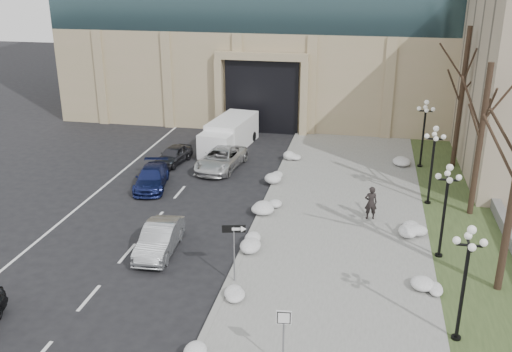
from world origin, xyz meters
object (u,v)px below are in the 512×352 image
at_px(car_e, 174,155).
at_px(one_way_sign, 238,236).
at_px(car_b, 159,239).
at_px(pedestrian, 371,203).
at_px(lamppost_b, 446,199).
at_px(car_d, 221,159).
at_px(keep_sign, 284,327).
at_px(lamppost_d, 424,125).
at_px(car_c, 152,178).
at_px(lamppost_a, 466,269).
at_px(box_truck, 229,135).
at_px(lamppost_c, 433,155).

relative_size(car_e, one_way_sign, 1.31).
relative_size(car_b, pedestrian, 2.29).
height_order(car_b, lamppost_b, lamppost_b).
height_order(car_d, keep_sign, keep_sign).
bearing_deg(lamppost_d, car_c, -157.19).
relative_size(car_d, lamppost_d, 1.08).
relative_size(car_c, car_d, 0.86).
bearing_deg(pedestrian, lamppost_b, 122.57).
distance_m(car_d, pedestrian, 11.98).
bearing_deg(lamppost_a, one_way_sign, 164.93).
xyz_separation_m(keep_sign, lamppost_d, (6.09, 22.42, 1.28)).
bearing_deg(lamppost_d, keep_sign, -105.19).
bearing_deg(box_truck, keep_sign, -65.01).
bearing_deg(car_c, car_e, 80.02).
xyz_separation_m(pedestrian, lamppost_b, (3.29, -3.63, 2.02)).
distance_m(car_c, lamppost_b, 17.94).
height_order(car_e, lamppost_b, lamppost_b).
xyz_separation_m(car_d, one_way_sign, (4.47, -14.22, 1.61)).
relative_size(box_truck, keep_sign, 2.93).
distance_m(one_way_sign, lamppost_d, 19.29).
xyz_separation_m(pedestrian, lamppost_a, (3.29, -10.13, 2.02)).
xyz_separation_m(one_way_sign, lamppost_c, (8.88, 10.61, 0.75)).
bearing_deg(lamppost_b, car_d, 142.87).
distance_m(car_c, car_e, 4.60).
xyz_separation_m(box_truck, lamppost_c, (13.89, -8.23, 2.01)).
relative_size(car_d, lamppost_b, 1.08).
height_order(car_d, one_way_sign, one_way_sign).
bearing_deg(car_c, one_way_sign, -63.70).
height_order(box_truck, lamppost_c, lamppost_c).
distance_m(car_e, lamppost_c, 17.54).
distance_m(car_e, lamppost_d, 17.24).
bearing_deg(keep_sign, lamppost_d, 69.38).
bearing_deg(lamppost_c, car_c, -178.14).
bearing_deg(lamppost_a, car_d, 128.80).
xyz_separation_m(car_c, box_truck, (2.86, 8.78, 0.42)).
distance_m(car_c, lamppost_d, 18.33).
height_order(keep_sign, lamppost_a, lamppost_a).
height_order(car_e, box_truck, box_truck).
distance_m(car_c, one_way_sign, 12.89).
bearing_deg(box_truck, one_way_sign, -68.03).
height_order(box_truck, lamppost_d, lamppost_d).
bearing_deg(lamppost_d, car_e, -171.77).
bearing_deg(lamppost_d, car_d, -167.78).
bearing_deg(one_way_sign, lamppost_a, -28.06).
relative_size(car_b, lamppost_d, 0.90).
height_order(car_c, lamppost_c, lamppost_c).
distance_m(pedestrian, keep_sign, 13.37).
bearing_deg(lamppost_d, lamppost_c, -90.00).
distance_m(car_b, car_c, 8.71).
bearing_deg(lamppost_a, keep_sign, -154.38).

